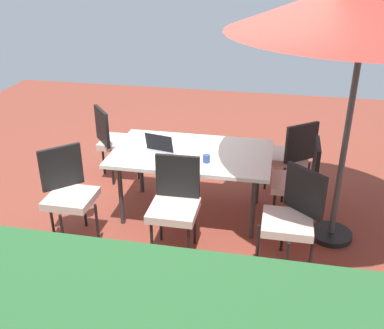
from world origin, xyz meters
TOP-DOWN VIEW (x-y plane):
  - ground_plane at (0.00, 0.00)m, footprint 10.00×10.00m
  - dining_table at (0.00, 0.00)m, footprint 1.73×1.04m
  - patio_umbrella at (-1.55, 0.19)m, footprint 2.43×2.43m
  - chair_north at (0.03, 0.71)m, footprint 0.46×0.46m
  - chair_southwest at (-1.09, -0.66)m, footprint 0.58×0.58m
  - chair_northwest at (-1.09, 0.74)m, footprint 0.58×0.59m
  - chair_southeast at (1.16, -0.69)m, footprint 0.58×0.58m
  - chair_northeast at (1.14, 0.71)m, footprint 0.59×0.59m
  - chair_west at (-1.17, -0.01)m, footprint 0.46×0.46m
  - laptop at (0.33, 0.02)m, footprint 0.37×0.31m
  - cup at (-0.20, 0.23)m, footprint 0.08×0.08m

SIDE VIEW (x-z plane):
  - ground_plane at x=0.00m, z-range -0.02..0.00m
  - chair_north at x=0.03m, z-range 0.06..1.04m
  - chair_southwest at x=-1.09m, z-range 0.06..1.04m
  - chair_northwest at x=-1.09m, z-range 0.06..1.04m
  - chair_southeast at x=1.16m, z-range 0.06..1.04m
  - chair_northeast at x=1.14m, z-range 0.06..1.04m
  - chair_west at x=-1.17m, z-range 0.06..1.04m
  - dining_table at x=0.00m, z-range 0.33..1.10m
  - cup at x=-0.20m, z-range 0.77..0.86m
  - laptop at x=0.33m, z-range 0.71..0.93m
  - patio_umbrella at x=-1.55m, z-range 1.05..3.63m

